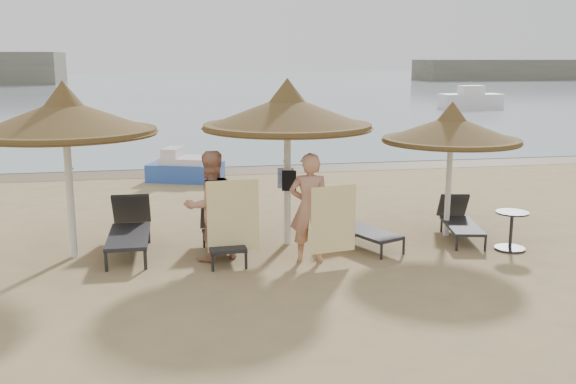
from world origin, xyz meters
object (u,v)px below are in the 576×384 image
object	(u,v)px
lounger_far_right	(459,220)
person_right	(310,199)
lounger_near_right	(357,226)
side_table	(511,232)
palapa_left	(65,118)
lounger_near_left	(222,233)
palapa_center	(287,113)
person_left	(210,197)
palapa_right	(451,130)
pedal_boat	(185,168)
lounger_far_left	(129,228)

from	to	relation	value
lounger_far_right	person_right	distance (m)	3.37
lounger_near_right	side_table	world-z (taller)	lounger_near_right
palapa_left	lounger_near_left	size ratio (longest dim) A/B	1.66
palapa_center	lounger_near_left	size ratio (longest dim) A/B	1.67
side_table	person_left	xyz separation A→B (m)	(-5.33, 0.43, 0.76)
palapa_right	pedal_boat	world-z (taller)	palapa_right
lounger_near_left	pedal_boat	xyz separation A→B (m)	(-0.43, 7.01, -0.02)
palapa_left	pedal_boat	world-z (taller)	palapa_left
side_table	lounger_near_right	bearing A→B (deg)	162.11
lounger_near_left	side_table	distance (m)	5.17
lounger_near_left	person_left	size ratio (longest dim) A/B	0.84
person_right	pedal_boat	world-z (taller)	person_right
palapa_left	pedal_boat	size ratio (longest dim) A/B	1.36
lounger_far_right	person_right	size ratio (longest dim) A/B	0.82
lounger_far_left	lounger_far_right	distance (m)	6.17
pedal_boat	lounger_far_right	bearing A→B (deg)	-33.37
palapa_left	palapa_center	size ratio (longest dim) A/B	1.00
person_right	lounger_far_right	bearing A→B (deg)	-149.58
person_left	pedal_boat	bearing A→B (deg)	-108.72
palapa_center	palapa_right	world-z (taller)	palapa_center
palapa_right	lounger_near_left	distance (m)	4.71
palapa_center	lounger_far_right	size ratio (longest dim) A/B	1.74
palapa_left	palapa_center	distance (m)	3.78
palapa_left	lounger_near_left	distance (m)	3.27
lounger_near_right	person_left	size ratio (longest dim) A/B	0.84
palapa_right	lounger_far_left	distance (m)	6.20
palapa_right	lounger_far_left	size ratio (longest dim) A/B	1.26
person_left	lounger_far_right	bearing A→B (deg)	165.71
palapa_left	lounger_near_left	bearing A→B (deg)	-5.64
lounger_far_right	palapa_right	bearing A→B (deg)	151.79
palapa_center	lounger_near_right	xyz separation A→B (m)	(1.26, -0.27, -2.07)
lounger_far_left	person_left	size ratio (longest dim) A/B	0.95
person_right	pedal_boat	bearing A→B (deg)	-62.60
palapa_center	palapa_left	bearing A→B (deg)	-178.72
palapa_center	lounger_near_left	bearing A→B (deg)	-164.94
side_table	person_right	size ratio (longest dim) A/B	0.32
person_right	side_table	bearing A→B (deg)	-166.15
palapa_left	lounger_near_right	world-z (taller)	palapa_left
palapa_right	lounger_far_right	bearing A→B (deg)	-40.03
palapa_right	person_left	distance (m)	4.74
person_left	person_right	world-z (taller)	person_left
palapa_center	person_right	world-z (taller)	palapa_center
side_table	pedal_boat	world-z (taller)	pedal_boat
person_right	lounger_far_left	bearing A→B (deg)	-7.57
pedal_boat	lounger_near_right	bearing A→B (deg)	-46.61
palapa_left	palapa_right	world-z (taller)	palapa_left
pedal_boat	lounger_near_left	bearing A→B (deg)	-66.01
palapa_left	palapa_right	size ratio (longest dim) A/B	1.17
palapa_right	side_table	distance (m)	2.18
side_table	pedal_boat	bearing A→B (deg)	125.47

